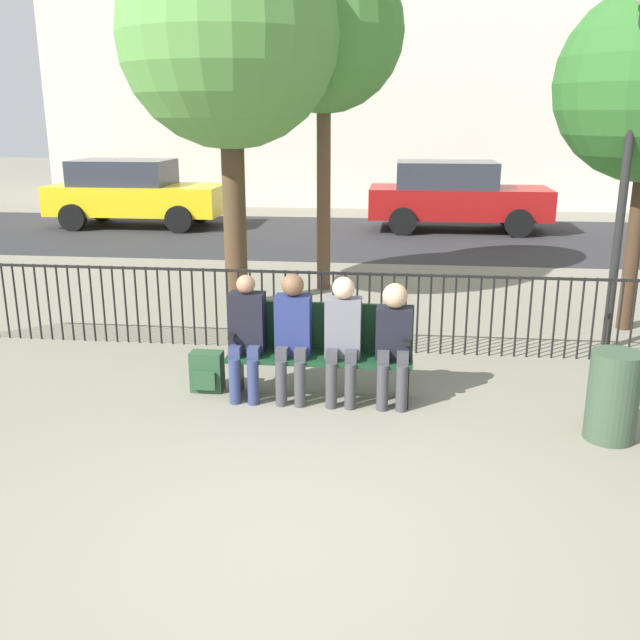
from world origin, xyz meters
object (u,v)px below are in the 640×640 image
(parked_car_0, at_px, (455,195))
(seated_person_3, at_px, (394,336))
(lamp_post, at_px, (632,118))
(seated_person_1, at_px, (293,331))
(backpack, at_px, (207,372))
(tree_1, at_px, (324,32))
(seated_person_2, at_px, (343,333))
(trash_bin, at_px, (613,396))
(parked_car_1, at_px, (133,192))
(park_bench, at_px, (321,348))
(tree_2, at_px, (229,37))
(seated_person_0, at_px, (246,331))

(parked_car_0, bearing_deg, seated_person_3, -96.64)
(lamp_post, bearing_deg, seated_person_1, -150.16)
(backpack, relative_size, tree_1, 0.08)
(seated_person_2, bearing_deg, seated_person_3, -0.28)
(trash_bin, bearing_deg, seated_person_2, 166.44)
(tree_1, bearing_deg, seated_person_2, -81.41)
(seated_person_2, height_order, lamp_post, lamp_post)
(lamp_post, bearing_deg, seated_person_2, -146.33)
(seated_person_2, relative_size, seated_person_3, 1.04)
(seated_person_2, bearing_deg, parked_car_1, 119.83)
(parked_car_1, bearing_deg, seated_person_1, -62.17)
(park_bench, height_order, tree_2, tree_2)
(seated_person_2, bearing_deg, trash_bin, -13.56)
(tree_2, height_order, lamp_post, tree_2)
(park_bench, relative_size, backpack, 4.37)
(seated_person_3, height_order, trash_bin, seated_person_3)
(seated_person_1, height_order, parked_car_0, parked_car_0)
(seated_person_2, xyz_separation_m, seated_person_3, (0.48, -0.00, -0.01))
(lamp_post, relative_size, parked_car_0, 0.97)
(parked_car_1, bearing_deg, tree_1, -47.98)
(tree_2, height_order, parked_car_1, tree_2)
(tree_1, height_order, lamp_post, tree_1)
(seated_person_0, bearing_deg, parked_car_0, 76.14)
(park_bench, relative_size, tree_1, 0.35)
(parked_car_0, relative_size, trash_bin, 5.37)
(parked_car_1, xyz_separation_m, trash_bin, (8.41, -11.13, -0.45))
(seated_person_2, height_order, tree_2, tree_2)
(seated_person_0, bearing_deg, seated_person_2, 0.00)
(park_bench, xyz_separation_m, trash_bin, (2.58, -0.70, -0.10))
(tree_1, xyz_separation_m, parked_car_0, (2.44, 6.24, -2.99))
(seated_person_1, xyz_separation_m, parked_car_1, (-5.58, 10.56, 0.14))
(tree_2, bearing_deg, parked_car_0, 64.17)
(park_bench, distance_m, seated_person_3, 0.74)
(tree_1, bearing_deg, seated_person_1, -87.31)
(backpack, xyz_separation_m, lamp_post, (4.36, 1.88, 2.45))
(seated_person_2, height_order, backpack, seated_person_2)
(seated_person_0, distance_m, seated_person_2, 0.93)
(park_bench, xyz_separation_m, parked_car_1, (-5.83, 10.44, 0.35))
(seated_person_3, bearing_deg, parked_car_0, 83.36)
(parked_car_0, distance_m, parked_car_1, 7.81)
(parked_car_0, height_order, trash_bin, parked_car_0)
(backpack, height_order, tree_2, tree_2)
(seated_person_0, height_order, seated_person_3, seated_person_0)
(lamp_post, bearing_deg, park_bench, -149.89)
(seated_person_1, bearing_deg, lamp_post, 29.84)
(seated_person_1, xyz_separation_m, tree_1, (-0.22, 4.61, 3.13))
(seated_person_2, height_order, seated_person_3, seated_person_2)
(seated_person_2, distance_m, tree_2, 4.91)
(tree_2, bearing_deg, tree_1, 45.63)
(seated_person_1, relative_size, tree_1, 0.25)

